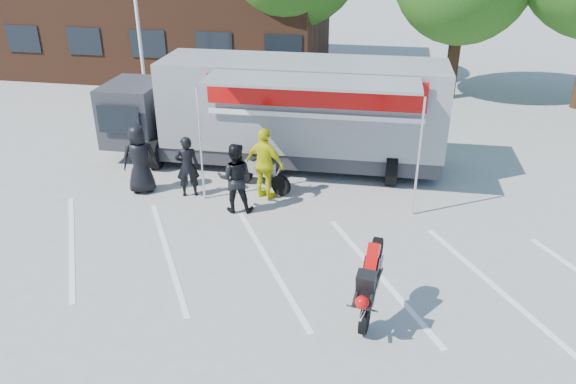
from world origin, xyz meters
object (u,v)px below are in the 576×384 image
(parked_motorcycle, at_px, (262,188))
(transporter_truck, at_px, (286,164))
(spectator_hivis, at_px, (265,164))
(spectator_leather_c, at_px, (235,178))
(stunt_bike_rider, at_px, (370,314))
(spectator_leather_b, at_px, (187,167))
(spectator_leather_a, at_px, (140,159))

(parked_motorcycle, bearing_deg, transporter_truck, 17.07)
(spectator_hivis, bearing_deg, spectator_leather_c, 77.17)
(parked_motorcycle, xyz_separation_m, spectator_hivis, (0.22, -0.52, 0.99))
(parked_motorcycle, height_order, spectator_leather_c, spectator_leather_c)
(transporter_truck, distance_m, parked_motorcycle, 1.91)
(stunt_bike_rider, height_order, spectator_leather_b, spectator_leather_b)
(transporter_truck, xyz_separation_m, parked_motorcycle, (-0.34, -1.88, 0.00))
(spectator_leather_b, bearing_deg, transporter_truck, -151.20)
(spectator_leather_a, bearing_deg, spectator_leather_b, 160.34)
(transporter_truck, distance_m, spectator_hivis, 2.61)
(parked_motorcycle, xyz_separation_m, stunt_bike_rider, (3.32, -5.11, 0.00))
(spectator_leather_c, bearing_deg, parked_motorcycle, -113.93)
(parked_motorcycle, bearing_deg, spectator_leather_c, -167.33)
(parked_motorcycle, distance_m, spectator_leather_a, 3.47)
(spectator_leather_a, height_order, spectator_leather_b, spectator_leather_a)
(parked_motorcycle, distance_m, spectator_hivis, 1.14)
(stunt_bike_rider, relative_size, spectator_leather_c, 0.96)
(transporter_truck, relative_size, stunt_bike_rider, 5.65)
(spectator_leather_a, distance_m, spectator_leather_b, 1.37)
(parked_motorcycle, relative_size, stunt_bike_rider, 1.12)
(transporter_truck, distance_m, spectator_leather_b, 3.57)
(transporter_truck, height_order, parked_motorcycle, transporter_truck)
(spectator_leather_c, bearing_deg, transporter_truck, -111.43)
(parked_motorcycle, bearing_deg, stunt_bike_rider, -119.83)
(stunt_bike_rider, bearing_deg, spectator_leather_a, 154.75)
(spectator_leather_a, bearing_deg, spectator_leather_c, 148.09)
(transporter_truck, xyz_separation_m, spectator_leather_b, (-2.21, -2.67, 0.86))
(spectator_hivis, bearing_deg, stunt_bike_rider, 144.72)
(transporter_truck, height_order, spectator_leather_a, spectator_leather_a)
(transporter_truck, height_order, spectator_leather_c, spectator_leather_c)
(spectator_leather_b, xyz_separation_m, spectator_leather_c, (1.51, -0.63, 0.07))
(spectator_leather_a, xyz_separation_m, spectator_leather_c, (2.87, -0.63, -0.05))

